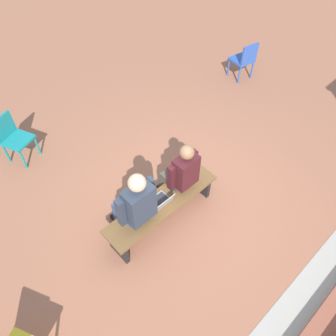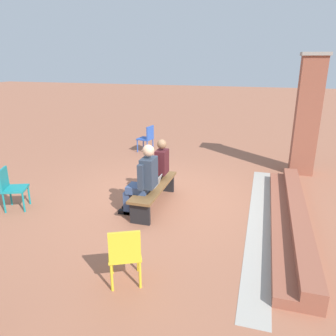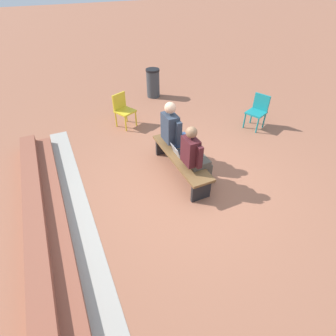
{
  "view_description": "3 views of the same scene",
  "coord_description": "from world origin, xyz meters",
  "px_view_note": "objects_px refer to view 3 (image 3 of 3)",
  "views": [
    {
      "loc": [
        2.1,
        1.95,
        4.2
      ],
      "look_at": [
        0.13,
        -0.14,
        0.89
      ],
      "focal_mm": 35.0,
      "sensor_mm": 36.0,
      "label": 1
    },
    {
      "loc": [
        6.1,
        1.95,
        2.85
      ],
      "look_at": [
        0.41,
        0.29,
        0.86
      ],
      "focal_mm": 35.0,
      "sensor_mm": 36.0,
      "label": 2
    },
    {
      "loc": [
        -3.28,
        1.95,
        3.39
      ],
      "look_at": [
        -0.05,
        0.45,
        0.58
      ],
      "focal_mm": 28.0,
      "sensor_mm": 36.0,
      "label": 3
    }
  ],
  "objects_px": {
    "bench": "(181,159)",
    "plastic_chair_far_left": "(258,109)",
    "person_student": "(195,155)",
    "laptop": "(180,152)",
    "plastic_chair_near_bench_right": "(123,108)",
    "litter_bin": "(153,83)",
    "person_adult": "(175,132)"
  },
  "relations": [
    {
      "from": "bench",
      "to": "plastic_chair_far_left",
      "type": "distance_m",
      "value": 2.8
    },
    {
      "from": "person_student",
      "to": "plastic_chair_far_left",
      "type": "height_order",
      "value": "person_student"
    },
    {
      "from": "person_student",
      "to": "laptop",
      "type": "xyz_separation_m",
      "value": [
        0.44,
        0.08,
        -0.19
      ]
    },
    {
      "from": "bench",
      "to": "laptop",
      "type": "relative_size",
      "value": 5.63
    },
    {
      "from": "bench",
      "to": "plastic_chair_near_bench_right",
      "type": "relative_size",
      "value": 2.14
    },
    {
      "from": "laptop",
      "to": "litter_bin",
      "type": "distance_m",
      "value": 3.94
    },
    {
      "from": "laptop",
      "to": "litter_bin",
      "type": "bearing_deg",
      "value": -14.86
    },
    {
      "from": "person_adult",
      "to": "laptop",
      "type": "xyz_separation_m",
      "value": [
        -0.37,
        0.08,
        -0.23
      ]
    },
    {
      "from": "person_adult",
      "to": "litter_bin",
      "type": "xyz_separation_m",
      "value": [
        3.43,
        -0.93,
        -0.3
      ]
    },
    {
      "from": "person_student",
      "to": "plastic_chair_near_bench_right",
      "type": "relative_size",
      "value": 1.53
    },
    {
      "from": "person_student",
      "to": "bench",
      "type": "bearing_deg",
      "value": 8.9
    },
    {
      "from": "person_student",
      "to": "litter_bin",
      "type": "xyz_separation_m",
      "value": [
        4.25,
        -0.93,
        -0.26
      ]
    },
    {
      "from": "bench",
      "to": "litter_bin",
      "type": "height_order",
      "value": "litter_bin"
    },
    {
      "from": "bench",
      "to": "litter_bin",
      "type": "xyz_separation_m",
      "value": [
        3.84,
        -1.0,
        0.08
      ]
    },
    {
      "from": "person_student",
      "to": "litter_bin",
      "type": "height_order",
      "value": "person_student"
    },
    {
      "from": "person_adult",
      "to": "litter_bin",
      "type": "distance_m",
      "value": 3.56
    },
    {
      "from": "person_adult",
      "to": "laptop",
      "type": "distance_m",
      "value": 0.45
    },
    {
      "from": "person_student",
      "to": "plastic_chair_far_left",
      "type": "bearing_deg",
      "value": -62.92
    },
    {
      "from": "laptop",
      "to": "litter_bin",
      "type": "xyz_separation_m",
      "value": [
        3.8,
        -1.01,
        -0.07
      ]
    },
    {
      "from": "plastic_chair_far_left",
      "to": "litter_bin",
      "type": "distance_m",
      "value": 3.36
    },
    {
      "from": "person_student",
      "to": "plastic_chair_near_bench_right",
      "type": "bearing_deg",
      "value": 9.63
    },
    {
      "from": "bench",
      "to": "person_student",
      "type": "bearing_deg",
      "value": -171.1
    },
    {
      "from": "laptop",
      "to": "plastic_chair_far_left",
      "type": "bearing_deg",
      "value": -71.78
    },
    {
      "from": "plastic_chair_near_bench_right",
      "to": "litter_bin",
      "type": "relative_size",
      "value": 0.98
    },
    {
      "from": "person_student",
      "to": "plastic_chair_near_bench_right",
      "type": "height_order",
      "value": "person_student"
    },
    {
      "from": "person_student",
      "to": "laptop",
      "type": "relative_size",
      "value": 4.02
    },
    {
      "from": "laptop",
      "to": "litter_bin",
      "type": "height_order",
      "value": "litter_bin"
    },
    {
      "from": "bench",
      "to": "plastic_chair_near_bench_right",
      "type": "xyz_separation_m",
      "value": [
        2.41,
        0.41,
        0.13
      ]
    },
    {
      "from": "plastic_chair_far_left",
      "to": "person_student",
      "type": "bearing_deg",
      "value": 117.08
    },
    {
      "from": "person_student",
      "to": "person_adult",
      "type": "xyz_separation_m",
      "value": [
        0.82,
        -0.01,
        0.04
      ]
    },
    {
      "from": "person_student",
      "to": "laptop",
      "type": "height_order",
      "value": "person_student"
    },
    {
      "from": "person_adult",
      "to": "plastic_chair_far_left",
      "type": "bearing_deg",
      "value": -79.02
    }
  ]
}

